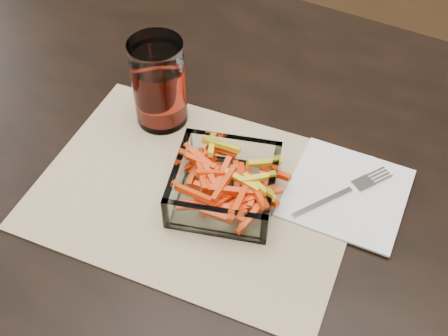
{
  "coord_description": "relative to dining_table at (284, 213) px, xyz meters",
  "views": [
    {
      "loc": [
        0.17,
        -0.52,
        1.39
      ],
      "look_at": [
        -0.08,
        -0.05,
        0.78
      ],
      "focal_mm": 45.0,
      "sensor_mm": 36.0,
      "label": 1
    }
  ],
  "objects": [
    {
      "name": "glass_bowl",
      "position": [
        -0.07,
        -0.08,
        0.11
      ],
      "size": [
        0.18,
        0.18,
        0.06
      ],
      "rotation": [
        0.0,
        0.0,
        0.29
      ],
      "color": "white",
      "rests_on": "placemat"
    },
    {
      "name": "napkin",
      "position": [
        0.09,
        0.01,
        0.09
      ],
      "size": [
        0.17,
        0.17,
        0.0
      ],
      "primitive_type": "cube",
      "rotation": [
        0.0,
        0.0,
        0.06
      ],
      "color": "white",
      "rests_on": "placemat"
    },
    {
      "name": "fork",
      "position": [
        0.09,
        0.01,
        0.1
      ],
      "size": [
        0.1,
        0.15,
        0.0
      ],
      "rotation": [
        0.0,
        0.0,
        -0.57
      ],
      "color": "silver",
      "rests_on": "napkin"
    },
    {
      "name": "placemat",
      "position": [
        -0.11,
        -0.09,
        0.09
      ],
      "size": [
        0.48,
        0.37,
        0.0
      ],
      "primitive_type": "cube",
      "rotation": [
        0.0,
        0.0,
        0.1
      ],
      "color": "tan",
      "rests_on": "dining_table"
    },
    {
      "name": "tumbler",
      "position": [
        -0.23,
        0.02,
        0.16
      ],
      "size": [
        0.08,
        0.08,
        0.15
      ],
      "color": "white",
      "rests_on": "placemat"
    },
    {
      "name": "dining_table",
      "position": [
        0.0,
        0.0,
        0.0
      ],
      "size": [
        1.6,
        0.9,
        0.75
      ],
      "color": "black",
      "rests_on": "ground"
    }
  ]
}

